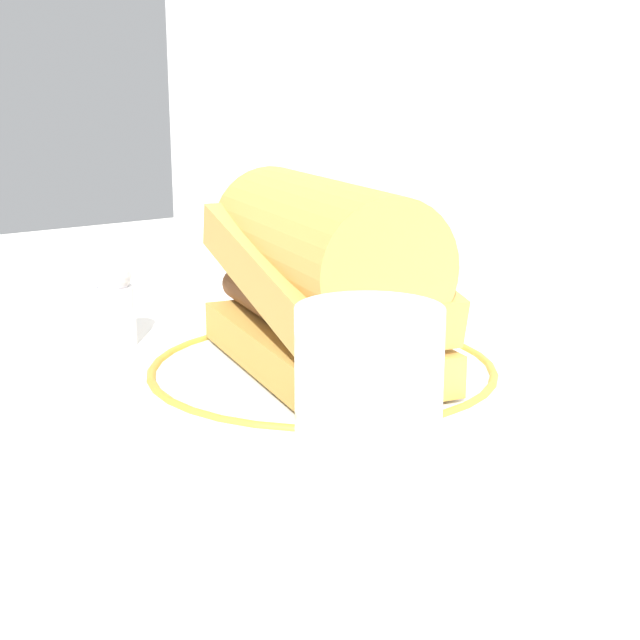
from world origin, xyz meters
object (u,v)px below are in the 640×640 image
drinking_glass (368,456)px  plate (320,374)px  sausage_sandwich (320,276)px  salt_shaker (114,303)px

drinking_glass → plate: bearing=147.7°
sausage_sandwich → drinking_glass: 0.24m
sausage_sandwich → salt_shaker: sausage_sandwich is taller
sausage_sandwich → plate: bearing=148.6°
plate → drinking_glass: size_ratio=2.23×
plate → sausage_sandwich: 0.07m
sausage_sandwich → drinking_glass: sausage_sandwich is taller
sausage_sandwich → salt_shaker: bearing=-144.1°
drinking_glass → salt_shaker: 0.38m
plate → drinking_glass: 0.25m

